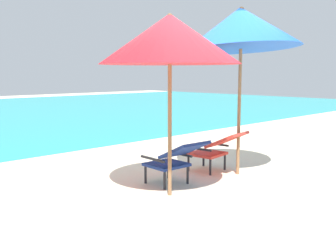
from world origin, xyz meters
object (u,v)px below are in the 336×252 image
(lounge_chair_left, at_px, (175,158))
(beach_umbrella_right, at_px, (241,28))
(lounge_chair_right, at_px, (216,147))
(beach_umbrella_left, at_px, (170,39))

(lounge_chair_left, relative_size, beach_umbrella_right, 0.34)
(lounge_chair_right, bearing_deg, beach_umbrella_right, -63.67)
(lounge_chair_right, bearing_deg, beach_umbrella_left, -165.75)
(lounge_chair_left, height_order, beach_umbrella_left, beach_umbrella_left)
(lounge_chair_right, relative_size, beach_umbrella_left, 0.40)
(beach_umbrella_left, distance_m, beach_umbrella_right, 1.54)
(lounge_chair_right, xyz_separation_m, beach_umbrella_left, (-1.36, -0.35, 1.59))
(lounge_chair_left, bearing_deg, beach_umbrella_right, -10.16)
(lounge_chair_left, relative_size, lounge_chair_right, 0.95)
(lounge_chair_right, height_order, beach_umbrella_left, beach_umbrella_left)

